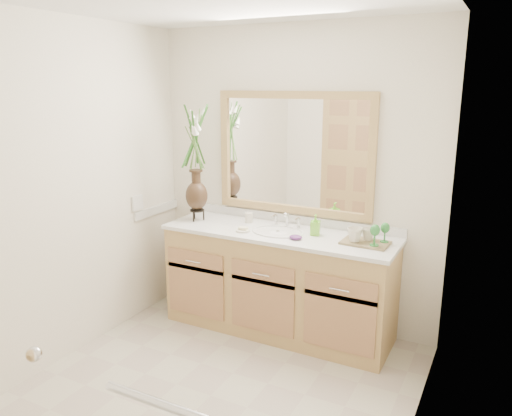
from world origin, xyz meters
The scene contains 21 objects.
floor centered at (0.00, 0.00, 0.00)m, with size 2.60×2.60×0.00m, color beige.
wall_back centered at (0.00, 1.30, 1.20)m, with size 2.40×0.02×2.40m, color white.
wall_front centered at (0.00, -1.30, 1.20)m, with size 2.40×0.02×2.40m, color white.
wall_left centered at (-1.20, 0.00, 1.20)m, with size 0.02×2.60×2.40m, color white.
wall_right centered at (1.20, 0.00, 1.20)m, with size 0.02×2.60×2.40m, color white.
vanity centered at (0.00, 1.01, 0.40)m, with size 1.80×0.55×0.80m.
counter centered at (0.00, 1.01, 0.82)m, with size 1.84×0.57×0.03m, color white.
sink centered at (0.00, 1.00, 0.78)m, with size 0.38×0.34×0.23m.
mirror centered at (0.00, 1.28, 1.41)m, with size 1.32×0.04×0.97m.
switch_plate centered at (-1.19, 0.76, 0.98)m, with size 0.02×0.12×0.12m, color white.
grab_bar centered at (0.70, -1.27, 0.95)m, with size 0.03×0.03×0.55m, color silver.
flower_vase centered at (-0.75, 1.00, 1.43)m, with size 0.22×0.22×0.89m.
tumbler centered at (-0.33, 1.13, 0.87)m, with size 0.06×0.06×0.08m, color beige.
soap_dish centered at (-0.24, 0.89, 0.84)m, with size 0.11×0.11×0.04m.
soap_bottle centered at (0.28, 1.06, 0.90)m, with size 0.06×0.07×0.14m, color #71CE30.
purple_dish centered at (0.20, 0.88, 0.85)m, with size 0.10×0.08×0.03m, color #552267.
tray centered at (0.68, 1.02, 0.84)m, with size 0.33×0.22×0.02m, color brown.
mug_left centered at (0.61, 0.99, 0.90)m, with size 0.11×0.10×0.11m, color beige.
mug_right centered at (0.69, 1.06, 0.89)m, with size 0.09×0.09×0.09m, color beige.
goblet_front centered at (0.76, 0.96, 0.95)m, with size 0.07×0.07×0.15m.
goblet_back centered at (0.80, 1.07, 0.94)m, with size 0.06×0.06×0.14m.
Camera 1 is at (1.56, -2.36, 1.94)m, focal length 35.00 mm.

